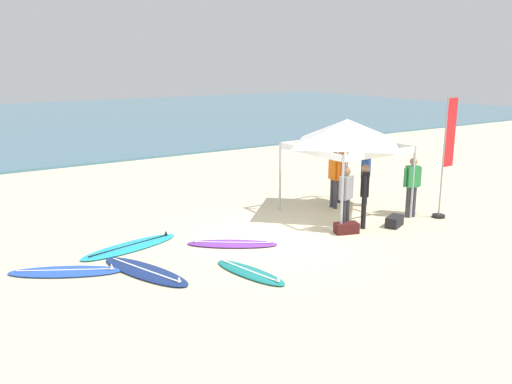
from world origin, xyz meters
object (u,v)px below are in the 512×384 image
(person_black, at_px, (365,192))
(person_grey, at_px, (346,195))
(person_blue, at_px, (366,174))
(gear_bag_by_pole, at_px, (346,228))
(person_orange, at_px, (334,176))
(surfboard_navy, at_px, (145,271))
(surfboard_cyan, at_px, (130,246))
(surfboard_blue, at_px, (66,271))
(gear_bag_near_tent, at_px, (394,221))
(canopy_tent, at_px, (347,132))
(person_red, at_px, (341,171))
(surfboard_purple, at_px, (232,244))
(person_green, at_px, (412,183))
(surfboard_teal, at_px, (250,272))
(banner_flag, at_px, (446,162))

(person_black, xyz_separation_m, person_grey, (-0.65, 0.02, 0.00))
(person_blue, distance_m, gear_bag_by_pole, 3.04)
(gear_bag_by_pole, bearing_deg, person_orange, 56.03)
(surfboard_navy, distance_m, person_orange, 7.03)
(surfboard_cyan, relative_size, gear_bag_by_pole, 4.45)
(surfboard_blue, distance_m, gear_bag_near_tent, 8.39)
(person_black, bearing_deg, gear_bag_by_pole, -170.80)
(canopy_tent, relative_size, person_red, 1.62)
(person_blue, xyz_separation_m, gear_bag_near_tent, (-0.87, -2.01, -0.85))
(person_orange, height_order, person_grey, same)
(person_red, height_order, gear_bag_near_tent, person_red)
(surfboard_purple, xyz_separation_m, person_blue, (5.29, 0.88, 0.95))
(person_blue, distance_m, person_orange, 1.02)
(surfboard_blue, distance_m, person_green, 9.42)
(surfboard_teal, distance_m, gear_bag_by_pole, 3.68)
(gear_bag_near_tent, bearing_deg, surfboard_purple, 165.69)
(surfboard_cyan, distance_m, surfboard_navy, 1.69)
(surfboard_blue, bearing_deg, person_red, 7.65)
(person_green, bearing_deg, surfboard_cyan, 165.79)
(person_red, relative_size, person_black, 1.00)
(gear_bag_near_tent, height_order, gear_bag_by_pole, same)
(person_blue, bearing_deg, gear_bag_by_pole, -143.67)
(person_blue, relative_size, gear_bag_by_pole, 2.85)
(surfboard_blue, bearing_deg, banner_flag, -9.39)
(surfboard_purple, bearing_deg, person_blue, 9.45)
(canopy_tent, relative_size, person_black, 1.62)
(surfboard_cyan, bearing_deg, surfboard_purple, -28.97)
(person_grey, bearing_deg, surfboard_navy, 177.61)
(surfboard_cyan, xyz_separation_m, gear_bag_by_pole, (5.05, -2.02, 0.10))
(surfboard_purple, height_order, person_blue, person_blue)
(surfboard_cyan, xyz_separation_m, surfboard_teal, (1.48, -2.95, 0.00))
(surfboard_cyan, relative_size, person_orange, 1.56)
(person_black, bearing_deg, surfboard_teal, -166.29)
(surfboard_blue, relative_size, person_black, 1.38)
(surfboard_navy, bearing_deg, person_green, -1.85)
(person_black, xyz_separation_m, gear_bag_near_tent, (0.78, -0.39, -0.85))
(person_green, relative_size, person_blue, 1.00)
(gear_bag_near_tent, bearing_deg, surfboard_navy, 174.72)
(gear_bag_by_pole, bearing_deg, canopy_tent, 49.47)
(person_blue, distance_m, person_grey, 2.80)
(surfboard_blue, xyz_separation_m, banner_flag, (10.05, -1.66, 1.54))
(surfboard_blue, height_order, person_green, person_green)
(person_orange, xyz_separation_m, banner_flag, (1.90, -2.44, 0.59))
(person_grey, height_order, gear_bag_near_tent, person_grey)
(surfboard_purple, relative_size, person_orange, 1.24)
(surfboard_navy, height_order, gear_bag_near_tent, gear_bag_near_tent)
(person_orange, bearing_deg, banner_flag, -52.08)
(surfboard_purple, xyz_separation_m, surfboard_teal, (-0.63, -1.78, 0.00))
(person_red, xyz_separation_m, person_blue, (0.35, -0.72, 0.00))
(surfboard_blue, bearing_deg, surfboard_purple, -6.36)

